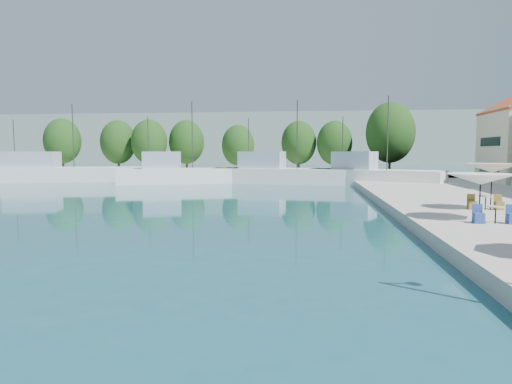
# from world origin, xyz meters

# --- Properties ---
(quay_far) EXTENTS (90.00, 16.00, 0.60)m
(quay_far) POSITION_xyz_m (-8.00, 67.00, 0.30)
(quay_far) COLOR #ACA59C
(quay_far) RESTS_ON ground
(hill_west) EXTENTS (180.00, 40.00, 16.00)m
(hill_west) POSITION_xyz_m (-30.00, 160.00, 8.00)
(hill_west) COLOR gray
(hill_west) RESTS_ON ground
(hill_east) EXTENTS (140.00, 40.00, 12.00)m
(hill_east) POSITION_xyz_m (40.00, 180.00, 6.00)
(hill_east) COLOR gray
(hill_east) RESTS_ON ground
(trawler_01) EXTENTS (20.95, 10.21, 10.20)m
(trawler_01) POSITION_xyz_m (-31.28, 55.40, 1.07)
(trawler_01) COLOR silver
(trawler_01) RESTS_ON ground
(trawler_02) EXTENTS (15.16, 8.50, 10.20)m
(trawler_02) POSITION_xyz_m (-14.64, 53.99, 1.07)
(trawler_02) COLOR white
(trawler_02) RESTS_ON ground
(trawler_03) EXTENTS (17.67, 7.22, 10.20)m
(trawler_03) POSITION_xyz_m (-2.52, 55.63, 1.07)
(trawler_03) COLOR silver
(trawler_03) RESTS_ON ground
(trawler_04) EXTENTS (15.03, 10.18, 10.20)m
(trawler_04) POSITION_xyz_m (7.82, 52.89, 1.07)
(trawler_04) COLOR white
(trawler_04) RESTS_ON ground
(tree_01) EXTENTS (5.73, 5.73, 8.48)m
(tree_01) POSITION_xyz_m (-38.08, 69.63, 5.49)
(tree_01) COLOR #3F2B19
(tree_01) RESTS_ON quay_far
(tree_02) EXTENTS (5.51, 5.51, 8.16)m
(tree_02) POSITION_xyz_m (-29.08, 70.26, 5.31)
(tree_02) COLOR #3F2B19
(tree_02) RESTS_ON quay_far
(tree_03) EXTENTS (5.48, 5.48, 8.11)m
(tree_03) POSITION_xyz_m (-23.40, 68.65, 5.28)
(tree_03) COLOR #3F2B19
(tree_03) RESTS_ON quay_far
(tree_04) EXTENTS (5.51, 5.51, 8.15)m
(tree_04) POSITION_xyz_m (-18.26, 71.32, 5.30)
(tree_04) COLOR #3F2B19
(tree_04) RESTS_ON quay_far
(tree_05) EXTENTS (4.83, 4.83, 7.16)m
(tree_05) POSITION_xyz_m (-9.53, 68.13, 4.73)
(tree_05) COLOR #3F2B19
(tree_05) RESTS_ON quay_far
(tree_06) EXTENTS (5.36, 5.36, 7.94)m
(tree_06) POSITION_xyz_m (-0.65, 71.66, 5.18)
(tree_06) COLOR #3F2B19
(tree_06) RESTS_ON quay_far
(tree_07) EXTENTS (5.28, 5.28, 7.82)m
(tree_07) POSITION_xyz_m (4.73, 70.52, 5.11)
(tree_07) COLOR #3F2B19
(tree_07) RESTS_ON quay_far
(tree_08) EXTENTS (6.93, 6.93, 10.26)m
(tree_08) POSITION_xyz_m (12.46, 68.32, 6.52)
(tree_08) COLOR #3F2B19
(tree_08) RESTS_ON quay_far
(umbrella_white) EXTENTS (3.08, 3.08, 2.14)m
(umbrella_white) POSITION_xyz_m (9.05, 22.97, 2.49)
(umbrella_white) COLOR black
(umbrella_white) RESTS_ON quay_right
(umbrella_cream) EXTENTS (2.93, 2.93, 2.52)m
(umbrella_cream) POSITION_xyz_m (11.01, 26.92, 2.87)
(umbrella_cream) COLOR black
(umbrella_cream) RESTS_ON quay_right
(cafe_table_02) EXTENTS (1.82, 0.70, 0.76)m
(cafe_table_02) POSITION_xyz_m (9.36, 21.91, 0.89)
(cafe_table_02) COLOR black
(cafe_table_02) RESTS_ON quay_right
(cafe_table_03) EXTENTS (1.82, 0.70, 0.76)m
(cafe_table_03) POSITION_xyz_m (10.77, 27.00, 0.89)
(cafe_table_03) COLOR black
(cafe_table_03) RESTS_ON quay_right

